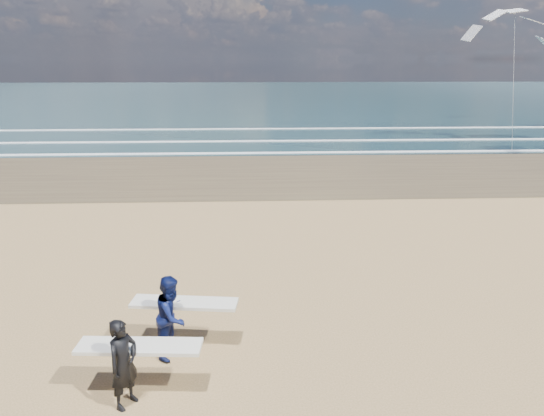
{
  "coord_description": "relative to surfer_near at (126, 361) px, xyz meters",
  "views": [
    {
      "loc": [
        1.82,
        -7.79,
        5.79
      ],
      "look_at": [
        2.43,
        6.0,
        1.54
      ],
      "focal_mm": 32.0,
      "sensor_mm": 36.0,
      "label": 1
    }
  ],
  "objects": [
    {
      "name": "kite_1",
      "position": [
        20.02,
        26.13,
        5.0
      ],
      "size": [
        6.34,
        4.8,
        10.19
      ],
      "color": "slate",
      "rests_on": "ground"
    },
    {
      "name": "surfer_near",
      "position": [
        0.0,
        0.0,
        0.0
      ],
      "size": [
        2.23,
        1.04,
        1.65
      ],
      "color": "black",
      "rests_on": "ground"
    },
    {
      "name": "surfer_far",
      "position": [
        0.58,
        1.5,
        0.02
      ],
      "size": [
        2.25,
        1.24,
        1.72
      ],
      "color": "#0C1648",
      "rests_on": "ground"
    },
    {
      "name": "ocean",
      "position": [
        20.36,
        72.52,
        -0.83
      ],
      "size": [
        220.0,
        100.0,
        0.02
      ],
      "primitive_type": "cube",
      "color": "#1A3439",
      "rests_on": "ground"
    },
    {
      "name": "foam_breakers",
      "position": [
        20.36,
        28.62,
        -0.79
      ],
      "size": [
        220.0,
        11.7,
        0.05
      ],
      "color": "white",
      "rests_on": "ground"
    }
  ]
}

